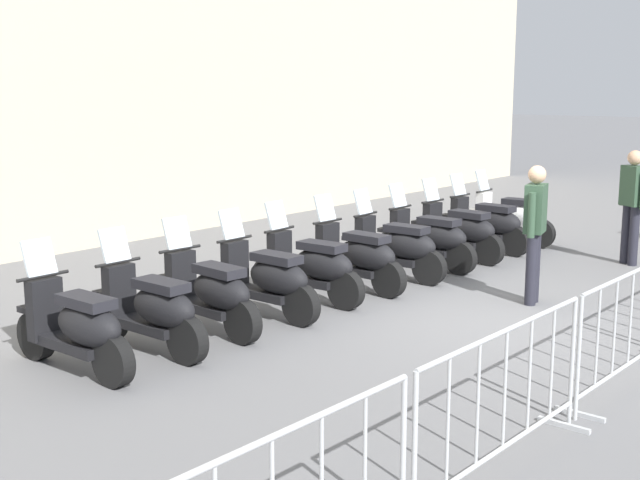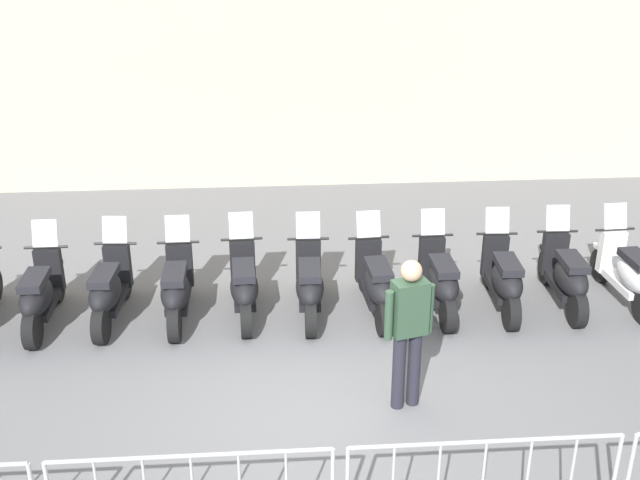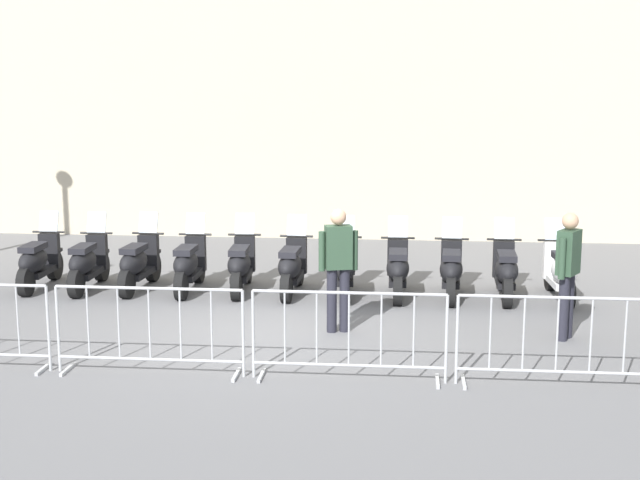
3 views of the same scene
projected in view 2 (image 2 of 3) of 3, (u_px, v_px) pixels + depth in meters
The scene contains 12 objects.
ground_plane at pixel (322, 416), 8.22m from camera, with size 120.00×120.00×0.00m, color slate.
motorcycle_1 at pixel (41, 294), 9.81m from camera, with size 0.59×1.72×1.24m.
motorcycle_2 at pixel (110, 290), 9.92m from camera, with size 0.66×1.72×1.24m.
motorcycle_3 at pixel (177, 289), 9.96m from camera, with size 0.59×1.72×1.24m.
motorcycle_4 at pixel (244, 285), 10.06m from camera, with size 0.56×1.73×1.24m.
motorcycle_5 at pixel (309, 284), 10.06m from camera, with size 0.63×1.72×1.24m.
motorcycle_6 at pixel (375, 283), 10.10m from camera, with size 0.56×1.73×1.24m.
motorcycle_7 at pixel (439, 280), 10.17m from camera, with size 0.58×1.73×1.24m.
motorcycle_8 at pixel (503, 278), 10.23m from camera, with size 0.65×1.72×1.24m.
motorcycle_9 at pixel (566, 276), 10.30m from camera, with size 0.64×1.72×1.24m.
motorcycle_10 at pixel (628, 273), 10.37m from camera, with size 0.56×1.73×1.24m.
officer_mid_plaza at pixel (409, 326), 8.02m from camera, with size 0.55×0.27×1.73m.
Camera 2 is at (-1.33, -6.65, 5.01)m, focal length 43.33 mm.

